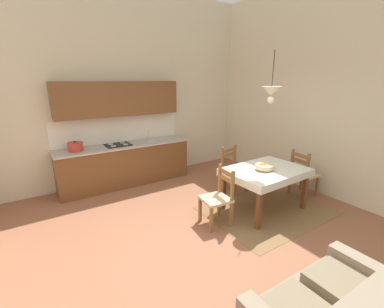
% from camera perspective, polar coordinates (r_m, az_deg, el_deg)
% --- Properties ---
extents(ground_plane, '(6.44, 6.40, 0.10)m').
position_cam_1_polar(ground_plane, '(4.04, 2.01, -18.39)').
color(ground_plane, '#935B42').
extents(wall_back, '(6.44, 0.12, 4.07)m').
position_cam_1_polar(wall_back, '(6.00, -14.65, 13.70)').
color(wall_back, beige).
rests_on(wall_back, ground_plane).
extents(wall_right, '(0.12, 6.40, 4.07)m').
position_cam_1_polar(wall_right, '(5.61, 28.73, 12.15)').
color(wall_right, beige).
rests_on(wall_right, ground_plane).
extents(area_rug, '(2.10, 1.60, 0.01)m').
position_cam_1_polar(area_rug, '(4.88, 16.17, -11.80)').
color(area_rug, brown).
rests_on(area_rug, ground_plane).
extents(kitchen_cabinetry, '(2.81, 0.63, 2.20)m').
position_cam_1_polar(kitchen_cabinetry, '(5.78, -14.81, 1.74)').
color(kitchen_cabinetry, brown).
rests_on(kitchen_cabinetry, ground_plane).
extents(dining_table, '(1.41, 1.03, 0.75)m').
position_cam_1_polar(dining_table, '(4.69, 15.85, -4.57)').
color(dining_table, brown).
rests_on(dining_table, ground_plane).
extents(dining_chair_tv_side, '(0.47, 0.47, 0.93)m').
position_cam_1_polar(dining_chair_tv_side, '(4.15, 5.74, -9.59)').
color(dining_chair_tv_side, '#D1BC89').
rests_on(dining_chair_tv_side, ground_plane).
extents(dining_chair_kitchen_side, '(0.45, 0.45, 0.93)m').
position_cam_1_polar(dining_chair_kitchen_side, '(5.39, 8.99, -3.53)').
color(dining_chair_kitchen_side, '#D1BC89').
rests_on(dining_chair_kitchen_side, ground_plane).
extents(dining_chair_window_side, '(0.45, 0.45, 0.93)m').
position_cam_1_polar(dining_chair_window_side, '(5.55, 23.27, -4.13)').
color(dining_chair_window_side, '#D1BC89').
rests_on(dining_chair_window_side, ground_plane).
extents(fruit_bowl, '(0.30, 0.30, 0.12)m').
position_cam_1_polar(fruit_bowl, '(4.56, 15.60, -2.69)').
color(fruit_bowl, beige).
rests_on(fruit_bowl, dining_table).
extents(pendant_lamp, '(0.32, 0.32, 0.80)m').
position_cam_1_polar(pendant_lamp, '(4.36, 17.09, 12.99)').
color(pendant_lamp, black).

